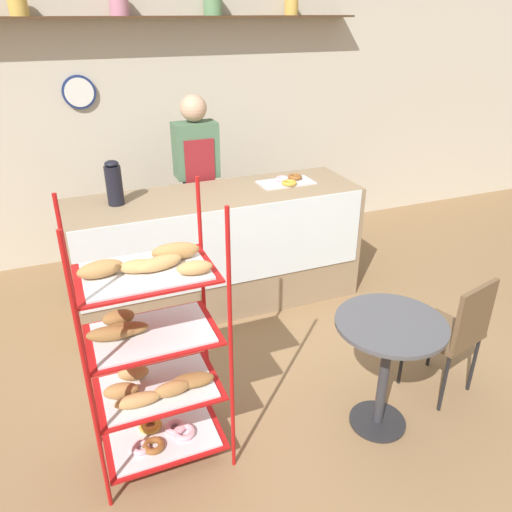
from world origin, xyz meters
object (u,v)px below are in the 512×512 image
at_px(pastry_rack, 152,353).
at_px(donut_tray_counter, 288,181).
at_px(cafe_table, 387,350).
at_px(person_worker, 197,182).
at_px(cafe_chair, 457,328).
at_px(coffee_carafe, 114,183).

relative_size(pastry_rack, donut_tray_counter, 3.33).
height_order(pastry_rack, donut_tray_counter, pastry_rack).
xyz_separation_m(pastry_rack, donut_tray_counter, (1.49, 1.52, 0.29)).
bearing_deg(cafe_table, donut_tray_counter, 83.51).
xyz_separation_m(person_worker, cafe_chair, (1.02, -2.22, -0.42)).
bearing_deg(cafe_chair, pastry_rack, -20.75).
bearing_deg(donut_tray_counter, cafe_chair, -78.12).
xyz_separation_m(cafe_table, coffee_carafe, (-1.21, 1.81, 0.60)).
xyz_separation_m(cafe_chair, coffee_carafe, (-1.78, 1.75, 0.63)).
xyz_separation_m(person_worker, coffee_carafe, (-0.76, -0.47, 0.22)).
relative_size(pastry_rack, person_worker, 0.92).
distance_m(pastry_rack, cafe_chair, 1.88).
bearing_deg(coffee_carafe, cafe_table, -56.09).
height_order(person_worker, donut_tray_counter, person_worker).
relative_size(pastry_rack, coffee_carafe, 4.60).
relative_size(person_worker, cafe_chair, 1.97).
bearing_deg(cafe_chair, donut_tray_counter, -92.52).
xyz_separation_m(pastry_rack, cafe_chair, (1.86, -0.21, -0.20)).
relative_size(cafe_table, donut_tray_counter, 1.61).
relative_size(cafe_table, cafe_chair, 0.87).
xyz_separation_m(coffee_carafe, donut_tray_counter, (1.42, -0.02, -0.15)).
bearing_deg(donut_tray_counter, coffee_carafe, 179.28).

